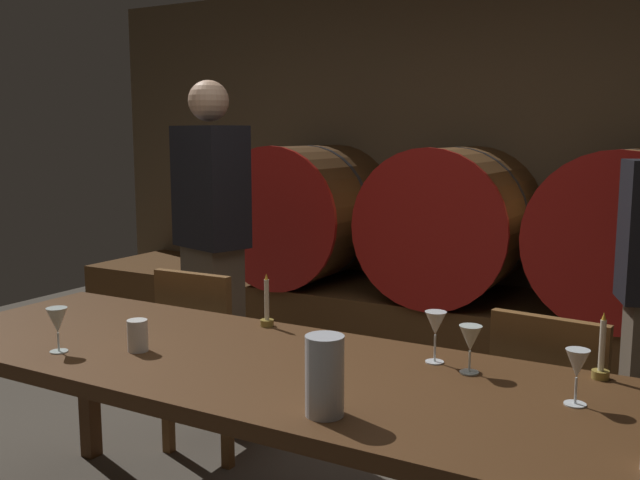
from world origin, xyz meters
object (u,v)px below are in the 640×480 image
(wine_barrel_left, at_px, (309,213))
(wine_glass_far_left, at_px, (57,322))
(chair_left, at_px, (208,352))
(wine_glass_far_right, at_px, (577,366))
(chair_right, at_px, (554,418))
(wine_glass_center_right, at_px, (470,340))
(wine_glass_center_left, at_px, (435,325))
(dining_table, at_px, (273,383))
(wine_barrel_right, at_px, (626,233))
(candle_right, at_px, (601,360))
(candle_left, at_px, (267,312))
(guest_left, at_px, (212,247))
(pitcher, at_px, (325,376))
(cup_left, at_px, (138,335))

(wine_barrel_left, height_order, wine_glass_far_left, wine_barrel_left)
(chair_left, bearing_deg, wine_glass_far_right, 160.21)
(chair_right, relative_size, wine_glass_far_right, 5.66)
(chair_left, relative_size, wine_glass_far_right, 5.66)
(wine_glass_center_right, xyz_separation_m, wine_glass_far_right, (0.33, -0.11, 0.01))
(wine_glass_center_left, bearing_deg, dining_table, -149.45)
(wine_barrel_right, xyz_separation_m, candle_right, (0.16, -1.98, -0.13))
(dining_table, distance_m, candle_right, 1.01)
(candle_left, distance_m, wine_glass_far_left, 0.75)
(guest_left, bearing_deg, pitcher, 153.82)
(candle_right, distance_m, wine_glass_far_left, 1.74)
(chair_left, bearing_deg, wine_glass_far_left, 95.62)
(candle_left, xyz_separation_m, wine_glass_center_right, (0.84, -0.14, 0.05))
(wine_glass_far_left, bearing_deg, guest_left, 106.46)
(chair_left, bearing_deg, cup_left, 111.71)
(dining_table, bearing_deg, candle_left, 126.38)
(wine_barrel_left, height_order, wine_barrel_right, same)
(wine_barrel_right, bearing_deg, wine_barrel_left, 180.00)
(candle_left, height_order, wine_glass_center_right, candle_left)
(guest_left, height_order, wine_glass_far_right, guest_left)
(wine_barrel_right, distance_m, candle_left, 2.24)
(dining_table, height_order, wine_glass_center_right, wine_glass_center_right)
(candle_left, relative_size, cup_left, 1.90)
(chair_right, distance_m, wine_glass_center_left, 0.65)
(pitcher, distance_m, wine_glass_far_left, 1.04)
(wine_glass_far_left, bearing_deg, wine_glass_far_right, 12.94)
(wine_barrel_right, bearing_deg, pitcher, -99.15)
(dining_table, bearing_deg, pitcher, -39.34)
(chair_left, xyz_separation_m, pitcher, (1.16, -0.96, 0.38))
(chair_left, distance_m, candle_left, 0.71)
(pitcher, bearing_deg, wine_barrel_left, 121.27)
(wine_glass_center_left, distance_m, wine_glass_far_right, 0.48)
(wine_barrel_right, distance_m, chair_right, 1.73)
(candle_left, bearing_deg, cup_left, -113.26)
(chair_left, distance_m, cup_left, 0.93)
(wine_barrel_left, xyz_separation_m, chair_left, (0.44, -1.66, -0.46))
(dining_table, xyz_separation_m, guest_left, (-1.09, 1.08, 0.21))
(wine_barrel_left, height_order, chair_right, wine_barrel_left)
(wine_barrel_left, distance_m, cup_left, 2.58)
(guest_left, bearing_deg, chair_right, -175.02)
(wine_barrel_right, bearing_deg, cup_left, -116.80)
(dining_table, relative_size, pitcher, 12.57)
(wine_glass_far_right, bearing_deg, candle_right, 83.84)
(pitcher, height_order, cup_left, pitcher)
(chair_left, xyz_separation_m, candle_right, (1.75, -0.31, 0.33))
(wine_barrel_left, height_order, guest_left, guest_left)
(wine_barrel_right, relative_size, candle_left, 4.65)
(candle_right, bearing_deg, dining_table, -158.62)
(candle_right, distance_m, cup_left, 1.48)
(guest_left, bearing_deg, wine_glass_center_right, 170.11)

